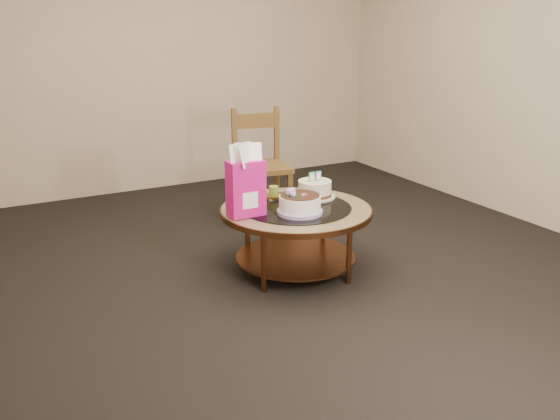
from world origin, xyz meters
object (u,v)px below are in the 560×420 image
cream_cake (315,189)px  dining_chair (261,165)px  coffee_table (296,218)px  decorated_cake (300,205)px  gift_bag (246,181)px

cream_cake → dining_chair: (0.06, 0.97, -0.04)m
cream_cake → dining_chair: bearing=84.2°
coffee_table → decorated_cake: (-0.05, -0.13, 0.14)m
coffee_table → gift_bag: bearing=179.7°
cream_cake → dining_chair: 0.97m
decorated_cake → dining_chair: (0.34, 1.24, -0.04)m
decorated_cake → dining_chair: size_ratio=0.32×
decorated_cake → gift_bag: size_ratio=0.64×
decorated_cake → dining_chair: bearing=74.6°
decorated_cake → cream_cake: (0.28, 0.27, 0.00)m
coffee_table → dining_chair: (0.29, 1.11, 0.10)m
coffee_table → dining_chair: size_ratio=1.09×
decorated_cake → dining_chair: 1.28m
decorated_cake → dining_chair: dining_chair is taller
cream_cake → decorated_cake: bearing=-138.3°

